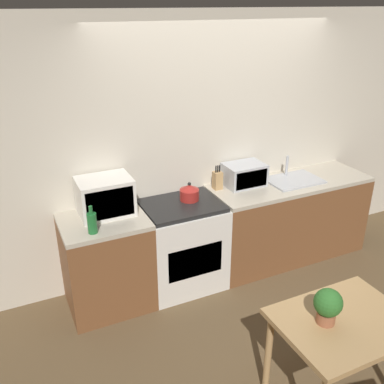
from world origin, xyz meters
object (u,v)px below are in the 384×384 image
object	(u,v)px
stove_range	(182,245)
microwave	(105,196)
kettle	(189,192)
bottle	(92,223)
toaster_oven	(244,175)
dining_table	(343,332)

from	to	relation	value
stove_range	microwave	size ratio (longest dim) A/B	1.90
kettle	microwave	world-z (taller)	microwave
stove_range	kettle	size ratio (longest dim) A/B	4.83
kettle	bottle	distance (m)	1.02
stove_range	toaster_oven	distance (m)	0.97
bottle	dining_table	xyz separation A→B (m)	(1.28, -1.57, -0.36)
microwave	stove_range	bearing A→B (deg)	-8.81
kettle	toaster_oven	size ratio (longest dim) A/B	0.46
stove_range	dining_table	xyz separation A→B (m)	(0.39, -1.76, 0.19)
stove_range	dining_table	world-z (taller)	stove_range
bottle	dining_table	distance (m)	2.06
stove_range	toaster_oven	world-z (taller)	toaster_oven
kettle	microwave	xyz separation A→B (m)	(-0.80, 0.06, 0.09)
dining_table	kettle	bearing A→B (deg)	98.97
microwave	dining_table	size ratio (longest dim) A/B	0.54
stove_range	microwave	distance (m)	0.94
toaster_oven	kettle	bearing A→B (deg)	-172.49
stove_range	kettle	distance (m)	0.54
stove_range	microwave	xyz separation A→B (m)	(-0.70, 0.11, 0.62)
microwave	bottle	bearing A→B (deg)	-122.93
stove_range	bottle	xyz separation A→B (m)	(-0.89, -0.19, 0.55)
bottle	microwave	bearing A→B (deg)	57.07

